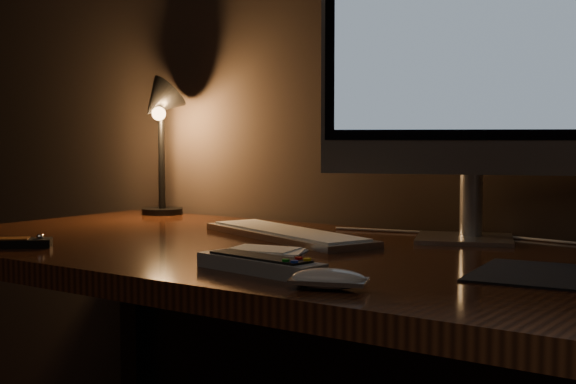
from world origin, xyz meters
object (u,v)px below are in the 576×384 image
Objects in this scene: monitor at (466,61)px; tv_remote at (260,264)px; mouse at (329,282)px; desk at (315,312)px; media_remote at (14,243)px; keyboard at (287,234)px; desk_lamp at (159,122)px.

monitor reaches higher than tv_remote.
tv_remote is (-0.15, 0.05, 0.00)m from mouse.
mouse is at bearing -9.29° from tv_remote.
media_remote reaches higher than desk.
desk_lamp reaches higher than keyboard.
tv_remote is 0.94m from desk_lamp.
keyboard is 4.42× the size of mouse.
desk is 0.76m from desk_lamp.
media_remote is 0.54m from tv_remote.
tv_remote is 0.64× the size of desk_lamp.
desk_lamp is at bearing 160.06° from desk.
tv_remote is (0.10, -0.31, 0.14)m from desk.
monitor is at bearing -3.34° from media_remote.
tv_remote reaches higher than desk.
mouse reaches higher than desk.
mouse reaches higher than keyboard.
monitor is 4.65× the size of media_remote.
mouse is 0.81× the size of media_remote.
monitor is 0.92m from media_remote.
mouse is (0.05, -0.57, -0.34)m from monitor.
keyboard is at bearing 6.40° from media_remote.
media_remote reaches higher than mouse.
keyboard is 3.58× the size of media_remote.
tv_remote reaches higher than media_remote.
media_remote is at bearing 159.39° from mouse.
desk is 0.36m from tv_remote.
keyboard is 0.52m from media_remote.
desk_lamp is (-0.63, 0.23, 0.37)m from desk.
keyboard is 0.42m from tv_remote.
keyboard is at bearing -174.89° from monitor.
keyboard is at bearing 111.08° from mouse.
mouse is at bearing -106.61° from monitor.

